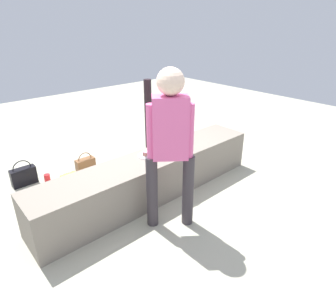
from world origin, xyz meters
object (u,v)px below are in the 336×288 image
Objects in this scene: water_bottle_far_side at (134,159)px; cake_box_white at (35,209)px; water_bottle_near_gift at (161,163)px; cake_plate at (147,154)px; party_cup_red at (47,178)px; child_seated at (167,135)px; handbag_brown_canvas at (86,165)px; handbag_black_leather at (24,176)px; gift_bag at (70,185)px; adult_standing at (170,138)px.

cake_box_white is (-1.54, -0.27, -0.02)m from water_bottle_far_side.
cake_plate is at bearing -145.57° from water_bottle_near_gift.
cake_plate reaches higher than party_cup_red.
child_seated reaches higher than water_bottle_near_gift.
cake_plate is at bearing -72.16° from handbag_brown_canvas.
party_cup_red is 0.53m from handbag_brown_canvas.
handbag_black_leather is at bearing 131.50° from cake_plate.
water_bottle_near_gift is (0.26, 0.43, -0.62)m from child_seated.
cake_box_white is (-0.38, -0.66, 0.03)m from party_cup_red.
party_cup_red is at bearing 133.00° from child_seated.
child_seated is 1.39m from handbag_brown_canvas.
gift_bag is (-1.02, 0.65, -0.58)m from child_seated.
party_cup_red is at bearing 60.29° from cake_box_white.
adult_standing reaches higher than gift_bag.
handbag_brown_canvas is (0.89, 0.55, 0.03)m from cake_box_white.
cake_plate is 0.92m from water_bottle_far_side.
child_seated is at bearing -43.52° from handbag_black_leather.
cake_plate is 1.16m from handbag_brown_canvas.
cake_plate reaches higher than handbag_black_leather.
child_seated is at bearing -93.12° from water_bottle_far_side.
water_bottle_far_side is (0.32, 0.74, -0.44)m from cake_plate.
child_seated reaches higher than handbag_brown_canvas.
child_seated is 1.99m from handbag_black_leather.
water_bottle_near_gift is at bearing -37.18° from handbag_brown_canvas.
adult_standing is 5.43× the size of handbag_brown_canvas.
water_bottle_near_gift is at bearing -9.91° from gift_bag.
water_bottle_far_side is (-0.22, 0.37, -0.01)m from water_bottle_near_gift.
cake_plate is (-0.27, 0.06, -0.19)m from child_seated.
water_bottle_near_gift is (1.28, -0.22, -0.04)m from gift_bag.
handbag_black_leather is at bearing 118.52° from gift_bag.
child_seated is 0.77m from adult_standing.
water_bottle_near_gift is at bearing 53.92° from adult_standing.
party_cup_red is (-1.16, 0.40, -0.04)m from water_bottle_far_side.
cake_plate reaches higher than cake_box_white.
cake_plate is 2.35× the size of party_cup_red.
gift_bag is 0.74m from handbag_black_leather.
gift_bag is 1.07m from water_bottle_far_side.
gift_bag is 0.50m from cake_box_white.
water_bottle_far_side is at bearing 69.78° from adult_standing.
child_seated reaches higher than water_bottle_far_side.
handbag_black_leather is (-0.35, 0.65, -0.02)m from gift_bag.
water_bottle_far_side is at bearing 7.97° from gift_bag.
child_seated is 5.06× the size of party_cup_red.
cake_plate is 1.71m from handbag_black_leather.
cake_plate is at bearing -21.22° from cake_box_white.
water_bottle_far_side reaches higher than party_cup_red.
adult_standing is 17.17× the size of party_cup_red.
cake_box_white is (-1.04, 1.10, -0.92)m from adult_standing.
child_seated is at bearing 50.84° from adult_standing.
party_cup_red is 0.29m from handbag_black_leather.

